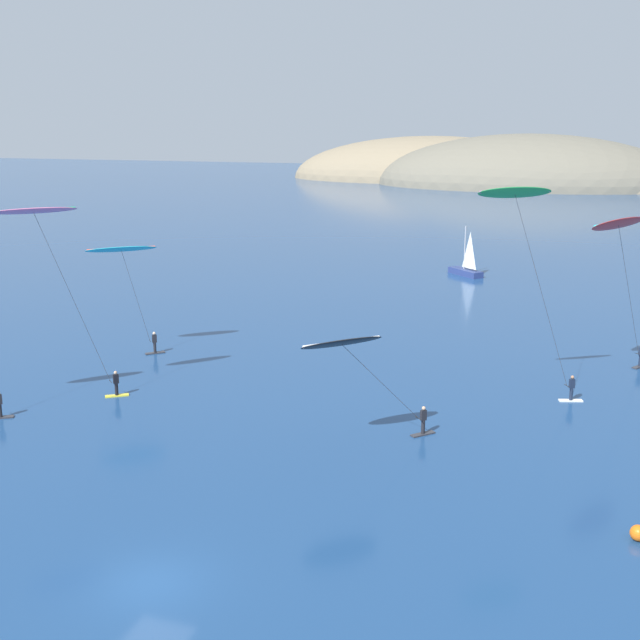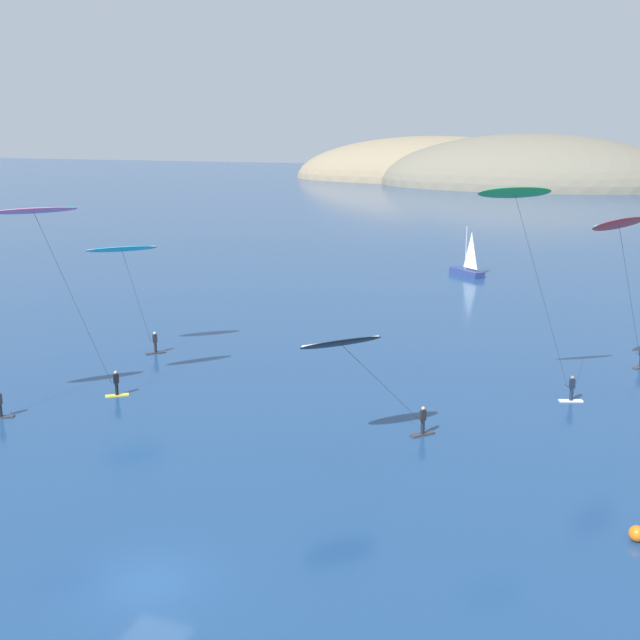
{
  "view_description": "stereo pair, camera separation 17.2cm",
  "coord_description": "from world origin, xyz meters",
  "views": [
    {
      "loc": [
        14.98,
        -24.03,
        17.36
      ],
      "look_at": [
        -1.05,
        23.42,
        4.9
      ],
      "focal_mm": 45.0,
      "sensor_mm": 36.0,
      "label": 1
    },
    {
      "loc": [
        15.14,
        -23.98,
        17.36
      ],
      "look_at": [
        -1.05,
        23.42,
        4.9
      ],
      "focal_mm": 45.0,
      "sensor_mm": 36.0,
      "label": 2
    }
  ],
  "objects": [
    {
      "name": "kitesurfer_pink",
      "position": [
        -15.87,
        15.69,
        11.05
      ],
      "size": [
        5.72,
        5.9,
        12.52
      ],
      "color": "yellow",
      "rests_on": "ground"
    },
    {
      "name": "sailboat_near",
      "position": [
        1.5,
        68.05,
        0.64
      ],
      "size": [
        5.0,
        4.77,
        5.7
      ],
      "color": "navy",
      "rests_on": "ground"
    },
    {
      "name": "kitesurfer_red",
      "position": [
        16.93,
        32.65,
        10.1
      ],
      "size": [
        5.17,
        7.3,
        11.31
      ],
      "color": "#2D2D33",
      "rests_on": "ground"
    },
    {
      "name": "kitesurfer_green",
      "position": [
        11.09,
        24.64,
        11.97
      ],
      "size": [
        7.04,
        4.63,
        13.74
      ],
      "color": "silver",
      "rests_on": "ground"
    },
    {
      "name": "ground_plane",
      "position": [
        0.0,
        0.0,
        0.0
      ],
      "size": [
        600.0,
        600.0,
        0.0
      ],
      "primitive_type": "plane",
      "color": "navy"
    },
    {
      "name": "marker_buoy",
      "position": [
        17.93,
        9.53,
        0.35
      ],
      "size": [
        0.7,
        0.7,
        0.7
      ],
      "primitive_type": "sphere",
      "color": "orange",
      "rests_on": "ground"
    },
    {
      "name": "kitesurfer_cyan",
      "position": [
        -17.45,
        26.73,
        7.6
      ],
      "size": [
        4.91,
        4.39,
        8.55
      ],
      "color": "#2D2D33",
      "rests_on": "ground"
    },
    {
      "name": "headland_island",
      "position": [
        -6.36,
        214.07,
        0.0
      ],
      "size": [
        125.59,
        66.05,
        28.18
      ],
      "color": "#84755B",
      "rests_on": "ground"
    },
    {
      "name": "kitesurfer_black",
      "position": [
        3.43,
        14.9,
        5.66
      ],
      "size": [
        6.61,
        6.6,
        6.53
      ],
      "color": "#2D2D33",
      "rests_on": "ground"
    }
  ]
}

